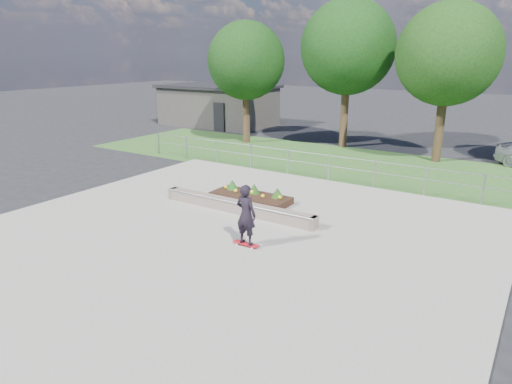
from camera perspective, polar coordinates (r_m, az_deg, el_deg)
ground at (r=13.72m, az=-4.15°, el=-5.80°), size 120.00×120.00×0.00m
grass_verge at (r=23.01m, az=12.62°, el=3.27°), size 30.00×8.00×0.02m
concrete_slab at (r=13.70m, az=-4.15°, el=-5.69°), size 15.00×15.00×0.06m
fence at (r=19.68m, az=9.11°, el=3.44°), size 20.06×0.06×1.20m
building at (r=35.65m, az=-4.72°, el=10.81°), size 8.40×5.40×3.00m
tree_far_left at (r=27.88m, az=-1.26°, el=16.05°), size 4.55×4.55×7.15m
tree_mid_left at (r=27.03m, az=11.42°, el=17.31°), size 5.25×5.25×8.25m
tree_mid_right at (r=24.48m, az=22.88°, el=15.54°), size 4.90×4.90×7.70m
grind_ledge at (r=15.63m, az=-2.40°, el=-1.84°), size 6.00×0.44×0.43m
planter_bed at (r=16.83m, az=-0.61°, el=-0.51°), size 3.00×1.20×0.61m
skateboarder at (r=12.67m, az=-1.27°, el=-2.87°), size 0.80×0.43×1.81m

